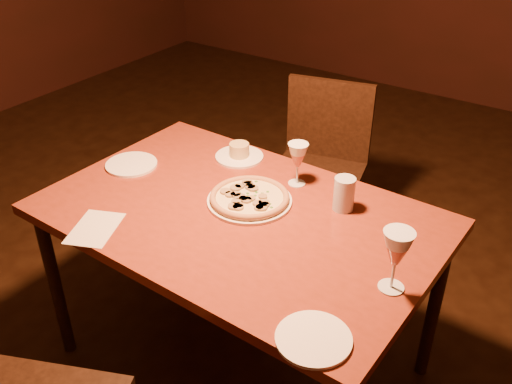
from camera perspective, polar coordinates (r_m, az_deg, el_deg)
The scene contains 11 objects.
floor at distance 2.54m, azimuth -6.04°, elevation -16.34°, with size 7.00×7.00×0.00m, color black.
dining_table at distance 2.08m, azimuth -1.71°, elevation -3.55°, with size 1.43×0.95×0.75m.
chair_far at distance 2.88m, azimuth 6.44°, elevation 2.91°, with size 0.52×0.52×0.90m.
pizza_plate at distance 2.09m, azimuth -0.65°, elevation -0.59°, with size 0.31×0.31×0.03m.
ramekin_saucer at distance 2.39m, azimuth -1.68°, elevation 3.91°, with size 0.20×0.20×0.06m.
wine_glass_far at distance 2.17m, azimuth 4.17°, elevation 2.79°, with size 0.08×0.08×0.17m, color #C96553, non-canonical shape.
wine_glass_right at distance 1.70m, azimuth 13.74°, elevation -6.70°, with size 0.09×0.09×0.20m, color #C96553, non-canonical shape.
water_tumbler at distance 2.05m, azimuth 8.80°, elevation -0.18°, with size 0.08×0.08×0.13m, color #B6BEC6.
side_plate_left at distance 2.39m, azimuth -12.35°, elevation 2.71°, with size 0.21×0.21×0.01m, color white.
side_plate_near at distance 1.57m, azimuth 5.77°, elevation -14.40°, with size 0.21×0.21×0.01m, color white.
menu_card at distance 2.03m, azimuth -15.81°, elevation -3.51°, with size 0.14×0.21×0.00m, color silver.
Camera 1 is at (1.16, -1.26, 1.88)m, focal length 40.00 mm.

